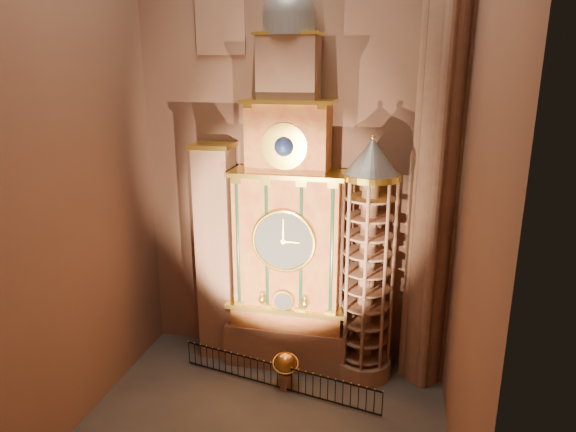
% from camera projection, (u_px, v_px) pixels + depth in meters
% --- Properties ---
extents(floor, '(14.00, 14.00, 0.00)m').
position_uv_depth(floor, '(260.00, 429.00, 19.72)').
color(floor, '#383330').
rests_on(floor, ground).
extents(wall_back, '(22.00, 0.00, 22.00)m').
position_uv_depth(wall_back, '(294.00, 124.00, 22.31)').
color(wall_back, brown).
rests_on(wall_back, floor).
extents(wall_left, '(0.00, 22.00, 22.00)m').
position_uv_depth(wall_left, '(66.00, 137.00, 18.17)').
color(wall_left, brown).
rests_on(wall_left, floor).
extents(wall_right, '(0.00, 22.00, 22.00)m').
position_uv_depth(wall_right, '(482.00, 150.00, 15.20)').
color(wall_right, brown).
rests_on(wall_right, floor).
extents(astronomical_clock, '(5.60, 2.41, 16.70)m').
position_uv_depth(astronomical_clock, '(289.00, 226.00, 22.53)').
color(astronomical_clock, '#8C634C').
rests_on(astronomical_clock, floor).
extents(portrait_tower, '(1.80, 1.60, 10.20)m').
position_uv_depth(portrait_tower, '(217.00, 253.00, 23.69)').
color(portrait_tower, '#8C634C').
rests_on(portrait_tower, floor).
extents(stair_turret, '(2.50, 2.50, 10.80)m').
position_uv_depth(stair_turret, '(367.00, 265.00, 21.93)').
color(stair_turret, '#8C634C').
rests_on(stair_turret, floor).
extents(gothic_pier, '(2.04, 2.04, 22.00)m').
position_uv_depth(gothic_pier, '(441.00, 130.00, 20.07)').
color(gothic_pier, '#8C634C').
rests_on(gothic_pier, floor).
extents(celestial_globe, '(1.34, 1.29, 1.65)m').
position_uv_depth(celestial_globe, '(286.00, 367.00, 22.03)').
color(celestial_globe, '#8C634C').
rests_on(celestial_globe, floor).
extents(iron_railing, '(8.98, 1.95, 1.11)m').
position_uv_depth(iron_railing, '(278.00, 376.00, 22.03)').
color(iron_railing, black).
rests_on(iron_railing, floor).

